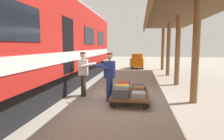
{
  "coord_description": "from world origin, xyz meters",
  "views": [
    {
      "loc": [
        -0.44,
        6.99,
        1.93
      ],
      "look_at": [
        0.46,
        0.54,
        1.15
      ],
      "focal_mm": 31.91,
      "sensor_mm": 36.0,
      "label": 1
    }
  ],
  "objects_px": {
    "suitcase_gray_aluminum": "(139,95)",
    "porter_in_overalls": "(109,75)",
    "suitcase_slate_roller": "(121,92)",
    "suitcase_yellow_case": "(122,89)",
    "luggage_cart": "(130,95)",
    "suitcase_red_plastic": "(123,86)",
    "train_car": "(30,43)",
    "baggage_tug": "(137,61)",
    "suitcase_brown_leather": "(139,90)",
    "porter_by_door": "(84,72)",
    "suitcase_navy_fabric": "(139,88)"
  },
  "relations": [
    {
      "from": "train_car",
      "to": "suitcase_gray_aluminum",
      "type": "relative_size",
      "value": 35.61
    },
    {
      "from": "suitcase_slate_roller",
      "to": "baggage_tug",
      "type": "bearing_deg",
      "value": -92.04
    },
    {
      "from": "suitcase_red_plastic",
      "to": "porter_in_overalls",
      "type": "distance_m",
      "value": 0.8
    },
    {
      "from": "porter_in_overalls",
      "to": "baggage_tug",
      "type": "distance_m",
      "value": 10.57
    },
    {
      "from": "suitcase_gray_aluminum",
      "to": "porter_by_door",
      "type": "distance_m",
      "value": 2.45
    },
    {
      "from": "luggage_cart",
      "to": "suitcase_brown_leather",
      "type": "xyz_separation_m",
      "value": [
        -0.28,
        0.0,
        0.17
      ]
    },
    {
      "from": "suitcase_yellow_case",
      "to": "porter_by_door",
      "type": "xyz_separation_m",
      "value": [
        1.54,
        -0.62,
        0.48
      ]
    },
    {
      "from": "luggage_cart",
      "to": "suitcase_gray_aluminum",
      "type": "distance_m",
      "value": 0.6
    },
    {
      "from": "suitcase_slate_roller",
      "to": "suitcase_yellow_case",
      "type": "xyz_separation_m",
      "value": [
        0.0,
        -0.51,
        -0.0
      ]
    },
    {
      "from": "suitcase_navy_fabric",
      "to": "baggage_tug",
      "type": "distance_m",
      "value": 10.12
    },
    {
      "from": "luggage_cart",
      "to": "suitcase_gray_aluminum",
      "type": "height_order",
      "value": "suitcase_gray_aluminum"
    },
    {
      "from": "suitcase_slate_roller",
      "to": "suitcase_red_plastic",
      "type": "bearing_deg",
      "value": -90.0
    },
    {
      "from": "porter_in_overalls",
      "to": "suitcase_gray_aluminum",
      "type": "bearing_deg",
      "value": 150.52
    },
    {
      "from": "baggage_tug",
      "to": "suitcase_gray_aluminum",
      "type": "bearing_deg",
      "value": 90.88
    },
    {
      "from": "suitcase_navy_fabric",
      "to": "suitcase_gray_aluminum",
      "type": "distance_m",
      "value": 1.01
    },
    {
      "from": "train_car",
      "to": "baggage_tug",
      "type": "xyz_separation_m",
      "value": [
        -3.88,
        -10.37,
        -1.43
      ]
    },
    {
      "from": "suitcase_red_plastic",
      "to": "baggage_tug",
      "type": "xyz_separation_m",
      "value": [
        -0.4,
        -10.11,
        0.18
      ]
    },
    {
      "from": "suitcase_slate_roller",
      "to": "porter_in_overalls",
      "type": "xyz_separation_m",
      "value": [
        0.48,
        -0.59,
        0.48
      ]
    },
    {
      "from": "suitcase_slate_roller",
      "to": "porter_by_door",
      "type": "distance_m",
      "value": 1.97
    },
    {
      "from": "suitcase_slate_roller",
      "to": "suitcase_yellow_case",
      "type": "distance_m",
      "value": 0.51
    },
    {
      "from": "suitcase_brown_leather",
      "to": "suitcase_gray_aluminum",
      "type": "relative_size",
      "value": 1.1
    },
    {
      "from": "suitcase_brown_leather",
      "to": "suitcase_navy_fabric",
      "type": "height_order",
      "value": "suitcase_brown_leather"
    },
    {
      "from": "suitcase_red_plastic",
      "to": "suitcase_brown_leather",
      "type": "bearing_deg",
      "value": 138.22
    },
    {
      "from": "suitcase_slate_roller",
      "to": "suitcase_yellow_case",
      "type": "relative_size",
      "value": 1.26
    },
    {
      "from": "luggage_cart",
      "to": "suitcase_navy_fabric",
      "type": "distance_m",
      "value": 0.6
    },
    {
      "from": "luggage_cart",
      "to": "suitcase_yellow_case",
      "type": "height_order",
      "value": "suitcase_yellow_case"
    },
    {
      "from": "train_car",
      "to": "luggage_cart",
      "type": "relative_size",
      "value": 9.49
    },
    {
      "from": "suitcase_yellow_case",
      "to": "porter_in_overalls",
      "type": "height_order",
      "value": "porter_in_overalls"
    },
    {
      "from": "suitcase_yellow_case",
      "to": "porter_by_door",
      "type": "height_order",
      "value": "porter_by_door"
    },
    {
      "from": "suitcase_brown_leather",
      "to": "luggage_cart",
      "type": "bearing_deg",
      "value": -0.0
    },
    {
      "from": "suitcase_brown_leather",
      "to": "baggage_tug",
      "type": "distance_m",
      "value": 10.62
    },
    {
      "from": "train_car",
      "to": "suitcase_slate_roller",
      "type": "relative_size",
      "value": 29.36
    },
    {
      "from": "suitcase_red_plastic",
      "to": "suitcase_gray_aluminum",
      "type": "height_order",
      "value": "suitcase_red_plastic"
    },
    {
      "from": "porter_in_overalls",
      "to": "train_car",
      "type": "bearing_deg",
      "value": -3.06
    },
    {
      "from": "suitcase_yellow_case",
      "to": "porter_in_overalls",
      "type": "bearing_deg",
      "value": -9.93
    },
    {
      "from": "train_car",
      "to": "porter_by_door",
      "type": "bearing_deg",
      "value": -169.08
    },
    {
      "from": "suitcase_slate_roller",
      "to": "suitcase_brown_leather",
      "type": "xyz_separation_m",
      "value": [
        -0.57,
        -0.51,
        -0.02
      ]
    },
    {
      "from": "train_car",
      "to": "suitcase_slate_roller",
      "type": "height_order",
      "value": "train_car"
    },
    {
      "from": "suitcase_red_plastic",
      "to": "suitcase_brown_leather",
      "type": "distance_m",
      "value": 0.76
    },
    {
      "from": "suitcase_yellow_case",
      "to": "baggage_tug",
      "type": "relative_size",
      "value": 0.27
    },
    {
      "from": "train_car",
      "to": "suitcase_yellow_case",
      "type": "bearing_deg",
      "value": 175.99
    },
    {
      "from": "suitcase_slate_roller",
      "to": "suitcase_yellow_case",
      "type": "height_order",
      "value": "suitcase_slate_roller"
    },
    {
      "from": "suitcase_navy_fabric",
      "to": "suitcase_yellow_case",
      "type": "height_order",
      "value": "suitcase_yellow_case"
    },
    {
      "from": "luggage_cart",
      "to": "suitcase_brown_leather",
      "type": "bearing_deg",
      "value": 180.0
    },
    {
      "from": "luggage_cart",
      "to": "suitcase_slate_roller",
      "type": "xyz_separation_m",
      "value": [
        0.28,
        0.51,
        0.19
      ]
    },
    {
      "from": "suitcase_gray_aluminum",
      "to": "suitcase_navy_fabric",
      "type": "bearing_deg",
      "value": -90.0
    },
    {
      "from": "luggage_cart",
      "to": "suitcase_red_plastic",
      "type": "bearing_deg",
      "value": -60.77
    },
    {
      "from": "train_car",
      "to": "suitcase_red_plastic",
      "type": "xyz_separation_m",
      "value": [
        -3.49,
        -0.26,
        -1.61
      ]
    },
    {
      "from": "porter_in_overalls",
      "to": "baggage_tug",
      "type": "relative_size",
      "value": 0.96
    },
    {
      "from": "suitcase_gray_aluminum",
      "to": "porter_in_overalls",
      "type": "xyz_separation_m",
      "value": [
        1.04,
        -0.59,
        0.53
      ]
    }
  ]
}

